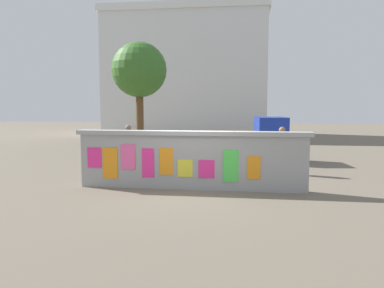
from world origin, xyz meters
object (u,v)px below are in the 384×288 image
Objects in this scene: motorcycle at (128,162)px; bicycle_far at (239,168)px; person_bystander at (282,145)px; tree_roadside at (139,71)px; person_walking at (128,142)px; bicycle_near at (178,169)px; auto_rickshaw_truck at (247,140)px.

motorcycle is 1.15× the size of bicycle_far.
tree_roadside is (-6.77, 6.26, 3.11)m from person_bystander.
bicycle_far is 1.02× the size of person_walking.
bicycle_near is 3.24m from person_walking.
bicycle_far is at bearing -54.30° from tree_roadside.
bicycle_far is at bearing -21.62° from person_walking.
bicycle_far is 1.95m from person_bystander.
motorcycle is 3.72m from bicycle_far.
person_walking is at bearing 175.21° from person_bystander.
person_bystander is at bearing -4.79° from person_walking.
auto_rickshaw_truck is 2.33× the size of person_bystander.
bicycle_near is 0.31× the size of tree_roadside.
person_bystander reaches higher than bicycle_near.
auto_rickshaw_truck is at bearing 86.85° from bicycle_far.
bicycle_far is (1.88, 0.55, 0.00)m from bicycle_near.
person_walking is at bearing 106.57° from motorcycle.
tree_roadside is at bearing 113.47° from bicycle_near.
auto_rickshaw_truck is 4.03m from bicycle_far.
bicycle_far is at bearing -93.15° from auto_rickshaw_truck.
bicycle_near is 1.06× the size of person_walking.
auto_rickshaw_truck is 3.06m from person_bystander.
motorcycle is at bearing -77.46° from tree_roadside.
person_bystander is (1.20, -2.81, 0.09)m from auto_rickshaw_truck.
bicycle_far is 9.89m from tree_roadside.
bicycle_near is 3.78m from person_bystander.
bicycle_near is 1.96m from bicycle_far.
auto_rickshaw_truck is 1.98× the size of motorcycle.
motorcycle is 1.17× the size of person_bystander.
motorcycle is 0.34× the size of tree_roadside.
person_walking is (-4.39, -2.34, 0.09)m from auto_rickshaw_truck.
tree_roadside reaches higher than bicycle_far.
bicycle_far reaches higher than motorcycle.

